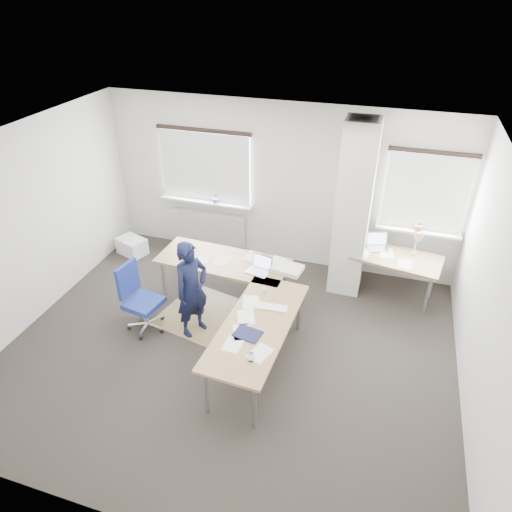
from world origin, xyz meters
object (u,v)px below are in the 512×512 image
(desk_main, at_px, (242,291))
(desk_side, at_px, (394,258))
(person, at_px, (192,290))
(task_chair, at_px, (143,311))

(desk_main, bearing_deg, desk_side, 40.70)
(desk_side, distance_m, person, 3.15)
(desk_main, height_order, person, person)
(task_chair, bearing_deg, desk_main, 25.37)
(task_chair, xyz_separation_m, person, (0.73, 0.15, 0.44))
(desk_main, distance_m, task_chair, 1.49)
(desk_side, height_order, task_chair, desk_side)
(desk_side, bearing_deg, task_chair, -140.49)
(desk_side, height_order, person, person)
(desk_main, relative_size, person, 1.86)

